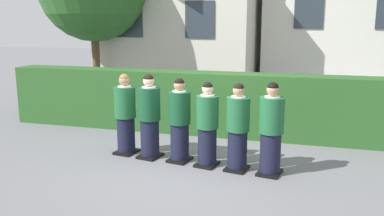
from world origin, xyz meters
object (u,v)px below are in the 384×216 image
(student_front_row_2, at_px, (180,122))
(student_front_row_5, at_px, (271,131))
(student_front_row_0, at_px, (125,116))
(student_front_row_3, at_px, (207,127))
(student_front_row_1, at_px, (149,118))
(student_front_row_4, at_px, (238,129))

(student_front_row_2, height_order, student_front_row_5, student_front_row_5)
(student_front_row_0, height_order, student_front_row_3, student_front_row_0)
(student_front_row_3, bearing_deg, student_front_row_1, 172.76)
(student_front_row_4, bearing_deg, student_front_row_0, 172.21)
(student_front_row_1, relative_size, student_front_row_5, 1.01)
(student_front_row_2, bearing_deg, student_front_row_4, -8.39)
(student_front_row_5, bearing_deg, student_front_row_3, 174.29)
(student_front_row_1, distance_m, student_front_row_3, 1.19)
(student_front_row_2, bearing_deg, student_front_row_1, 175.80)
(student_front_row_0, bearing_deg, student_front_row_5, -7.27)
(student_front_row_1, relative_size, student_front_row_3, 1.05)
(student_front_row_3, distance_m, student_front_row_4, 0.57)
(student_front_row_3, bearing_deg, student_front_row_5, -5.71)
(student_front_row_5, bearing_deg, student_front_row_0, 172.73)
(student_front_row_2, relative_size, student_front_row_4, 1.01)
(student_front_row_0, xyz_separation_m, student_front_row_3, (1.73, -0.25, -0.03))
(student_front_row_1, distance_m, student_front_row_2, 0.62)
(student_front_row_3, bearing_deg, student_front_row_4, -6.20)
(student_front_row_1, bearing_deg, student_front_row_2, -4.20)
(student_front_row_0, xyz_separation_m, student_front_row_1, (0.55, -0.10, 0.01))
(student_front_row_0, bearing_deg, student_front_row_2, -7.20)
(student_front_row_0, bearing_deg, student_front_row_3, -8.30)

